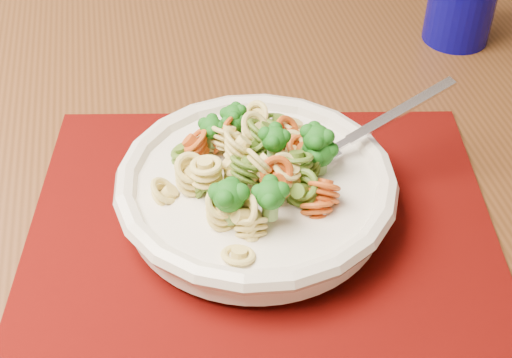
{
  "coord_description": "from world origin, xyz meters",
  "views": [
    {
      "loc": [
        0.75,
        -0.6,
        1.15
      ],
      "look_at": [
        0.71,
        -0.15,
        0.74
      ],
      "focal_mm": 50.0,
      "sensor_mm": 36.0,
      "label": 1
    }
  ],
  "objects": [
    {
      "name": "placemat",
      "position": [
        0.72,
        -0.16,
        0.69
      ],
      "size": [
        0.44,
        0.35,
        0.0
      ],
      "primitive_type": "cube",
      "rotation": [
        0.0,
        0.0,
        0.09
      ],
      "color": "#4D0703",
      "rests_on": "dining_table"
    },
    {
      "name": "dining_table",
      "position": [
        0.71,
        -0.1,
        0.61
      ],
      "size": [
        1.76,
        1.37,
        0.69
      ],
      "rotation": [
        0.0,
        0.0,
        0.27
      ],
      "color": "#583218",
      "rests_on": "ground"
    },
    {
      "name": "pasta_bowl",
      "position": [
        0.71,
        -0.15,
        0.72
      ],
      "size": [
        0.25,
        0.25,
        0.05
      ],
      "color": "silver",
      "rests_on": "placemat"
    },
    {
      "name": "fork",
      "position": [
        0.77,
        -0.11,
        0.74
      ],
      "size": [
        0.17,
        0.1,
        0.08
      ],
      "primitive_type": null,
      "rotation": [
        0.0,
        -0.35,
        0.47
      ],
      "color": "silver",
      "rests_on": "pasta_bowl"
    },
    {
      "name": "tumbler",
      "position": [
        0.93,
        0.18,
        0.74
      ],
      "size": [
        0.08,
        0.08,
        0.1
      ],
      "primitive_type": "cylinder",
      "color": "#070564",
      "rests_on": "dining_table"
    },
    {
      "name": "pasta_broccoli_heap",
      "position": [
        0.71,
        -0.15,
        0.74
      ],
      "size": [
        0.21,
        0.21,
        0.06
      ],
      "primitive_type": null,
      "color": "#D9C16B",
      "rests_on": "pasta_bowl"
    }
  ]
}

